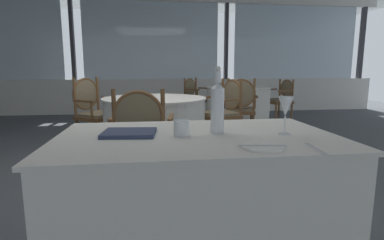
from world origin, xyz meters
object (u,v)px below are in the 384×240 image
Objects in this scene: wine_glass at (286,107)px; dining_chair_1_0 at (240,104)px; water_bottle at (217,106)px; dining_chair_0_2 at (93,107)px; dining_chair_1_1 at (281,97)px; dining_chair_0_1 at (225,108)px; dining_chair_1_2 at (195,95)px; side_plate at (262,147)px; menu_book at (129,133)px; water_tumbler at (181,128)px; dining_chair_0_0 at (141,134)px.

wine_glass is 3.28m from dining_chair_1_0.
water_bottle reaches higher than dining_chair_1_0.
dining_chair_1_1 is at bearing 62.78° from dining_chair_0_2.
dining_chair_1_0 reaches higher than dining_chair_1_1.
dining_chair_1_2 is at bearing -111.06° from dining_chair_0_1.
side_plate is 2.89m from dining_chair_0_1.
water_bottle is 1.32× the size of menu_book.
wine_glass is 0.55m from water_tumbler.
dining_chair_1_2 reaches higher than dining_chair_1_1.
wine_glass is 2.62m from dining_chair_0_1.
dining_chair_1_1 is (2.32, 4.39, -0.38)m from water_bottle.
water_tumbler is 5.11m from dining_chair_1_1.
menu_book is at bearing 167.97° from dining_chair_1_0.
water_tumbler is at bearing 175.12° from wine_glass.
wine_glass is 0.22× the size of dining_chair_1_2.
dining_chair_0_1 reaches higher than side_plate.
dining_chair_1_2 is at bearing 29.83° from dining_chair_1_0.
dining_chair_0_0 is at bearing 124.71° from wine_glass.
wine_glass reaches higher than dining_chair_1_1.
menu_book is 0.28× the size of dining_chair_0_0.
side_plate is 3.32m from dining_chair_0_2.
wine_glass is 0.21× the size of dining_chair_0_1.
dining_chair_1_1 is (2.79, 4.39, -0.24)m from menu_book.
water_bottle is at bearing 175.32° from dining_chair_1_0.
dining_chair_0_0 is (0.02, 1.03, -0.22)m from menu_book.
water_bottle is at bearing 13.06° from water_tumbler.
dining_chair_0_0 is (-0.24, 1.08, -0.25)m from water_tumbler.
dining_chair_1_0 is 1.81m from dining_chair_1_1.
menu_book is 5.21m from dining_chair_1_1.
water_bottle is 0.40× the size of dining_chair_1_1.
dining_chair_1_1 is at bearing 65.13° from side_plate.
dining_chair_1_1 is 1.80m from dining_chair_1_2.
dining_chair_1_0 is at bearing 74.78° from side_plate.
dining_chair_0_0 reaches higher than side_plate.
wine_glass is at bearing -4.88° from water_tumbler.
side_plate is 0.69m from menu_book.
dining_chair_0_1 is at bearing 71.47° from water_tumbler.
side_plate is at bearing -130.10° from wine_glass.
dining_chair_0_2 is 3.86m from dining_chair_1_1.
water_bottle is at bearing 52.33° from dining_chair_0_1.
dining_chair_0_2 is (-1.81, 0.22, 0.01)m from dining_chair_0_1.
dining_chair_1_2 is at bearing -30.00° from dining_chair_1_1.
wine_glass is at bearing 50.41° from dining_chair_1_1.
water_bottle reaches higher than side_plate.
wine_glass is at bearing 49.90° from side_plate.
water_bottle is at bearing 164.90° from wine_glass.
dining_chair_1_0 is at bearing 68.15° from water_tumbler.
water_tumbler is 0.08× the size of dining_chair_0_1.
dining_chair_0_2 is at bearing 10.03° from dining_chair_1_1.
side_plate is 0.91× the size of wine_glass.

